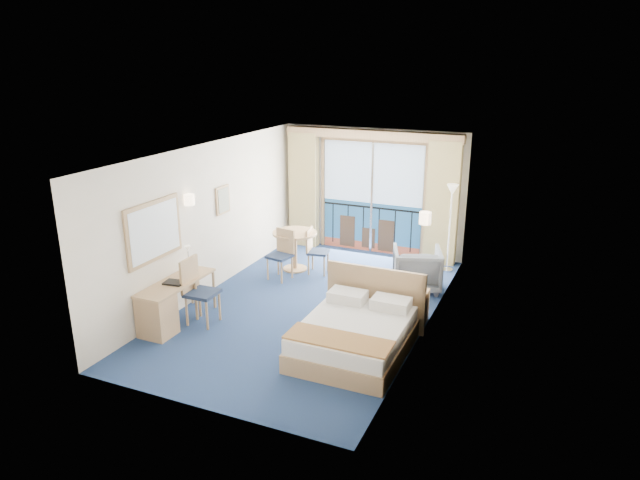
{
  "coord_description": "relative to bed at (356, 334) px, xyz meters",
  "views": [
    {
      "loc": [
        3.74,
        -8.2,
        4.14
      ],
      "look_at": [
        0.09,
        0.2,
        1.17
      ],
      "focal_mm": 32.0,
      "sensor_mm": 36.0,
      "label": 1
    }
  ],
  "objects": [
    {
      "name": "floor",
      "position": [
        -1.25,
        1.16,
        -0.28
      ],
      "size": [
        6.5,
        6.5,
        0.0
      ],
      "primitive_type": "plane",
      "color": "navy",
      "rests_on": "ground"
    },
    {
      "name": "round_table",
      "position": [
        -2.28,
        2.68,
        0.32
      ],
      "size": [
        0.88,
        0.88,
        0.79
      ],
      "color": "tan",
      "rests_on": "ground"
    },
    {
      "name": "table_chair_b",
      "position": [
        -2.31,
        2.19,
        0.26
      ],
      "size": [
        0.48,
        0.49,
        0.97
      ],
      "rotation": [
        0.0,
        0.0,
        -0.17
      ],
      "color": "#1D2A45",
      "rests_on": "ground"
    },
    {
      "name": "sconce_right",
      "position": [
        0.69,
        1.01,
        1.57
      ],
      "size": [
        0.18,
        0.18,
        0.18
      ],
      "primitive_type": "cylinder",
      "color": "#FFDDB2",
      "rests_on": "room_walls"
    },
    {
      "name": "room_walls",
      "position": [
        -1.25,
        1.16,
        1.49
      ],
      "size": [
        4.04,
        6.54,
        2.72
      ],
      "color": "beige",
      "rests_on": "ground"
    },
    {
      "name": "balcony_door",
      "position": [
        -1.25,
        4.38,
        0.86
      ],
      "size": [
        2.36,
        0.03,
        2.52
      ],
      "color": "navy",
      "rests_on": "room_walls"
    },
    {
      "name": "wall_print",
      "position": [
        -3.22,
        1.61,
        1.32
      ],
      "size": [
        0.04,
        0.42,
        0.52
      ],
      "color": "tan",
      "rests_on": "room_walls"
    },
    {
      "name": "curtain_right",
      "position": [
        0.3,
        4.23,
        0.99
      ],
      "size": [
        0.65,
        0.22,
        2.55
      ],
      "primitive_type": "cube",
      "color": "tan",
      "rests_on": "room_walls"
    },
    {
      "name": "desk_chair",
      "position": [
        -2.67,
        -0.1,
        0.33
      ],
      "size": [
        0.49,
        0.48,
        1.08
      ],
      "rotation": [
        0.0,
        0.0,
        1.6
      ],
      "color": "#1D2A45",
      "rests_on": "ground"
    },
    {
      "name": "armchair",
      "position": [
        0.22,
        2.67,
        0.11
      ],
      "size": [
        1.08,
        1.1,
        0.79
      ],
      "primitive_type": "imported",
      "rotation": [
        0.0,
        0.0,
        3.48
      ],
      "color": "#4E555F",
      "rests_on": "ground"
    },
    {
      "name": "table_chair_a",
      "position": [
        -1.85,
        2.68,
        0.23
      ],
      "size": [
        0.46,
        0.45,
        0.91
      ],
      "rotation": [
        0.0,
        0.0,
        1.74
      ],
      "color": "#1D2A45",
      "rests_on": "ground"
    },
    {
      "name": "nightstand",
      "position": [
        0.53,
        1.3,
        -0.01
      ],
      "size": [
        0.42,
        0.4,
        0.55
      ],
      "primitive_type": "cube",
      "color": "tan",
      "rests_on": "ground"
    },
    {
      "name": "mirror",
      "position": [
        -3.22,
        -0.34,
        1.27
      ],
      "size": [
        0.05,
        1.25,
        0.95
      ],
      "color": "tan",
      "rests_on": "room_walls"
    },
    {
      "name": "pelmet",
      "position": [
        -1.25,
        4.26,
        2.3
      ],
      "size": [
        3.8,
        0.25,
        0.18
      ],
      "primitive_type": "cube",
      "color": "tan",
      "rests_on": "room_walls"
    },
    {
      "name": "bed",
      "position": [
        0.0,
        0.0,
        0.0
      ],
      "size": [
        1.61,
        1.91,
        1.01
      ],
      "color": "tan",
      "rests_on": "ground"
    },
    {
      "name": "sconce_left",
      "position": [
        -3.19,
        0.56,
        1.57
      ],
      "size": [
        0.18,
        0.18,
        0.18
      ],
      "primitive_type": "cylinder",
      "color": "#FFDDB2",
      "rests_on": "room_walls"
    },
    {
      "name": "phone",
      "position": [
        0.5,
        1.31,
        0.3
      ],
      "size": [
        0.19,
        0.16,
        0.08
      ],
      "primitive_type": "cube",
      "rotation": [
        0.0,
        0.0,
        0.18
      ],
      "color": "silver",
      "rests_on": "nightstand"
    },
    {
      "name": "folder",
      "position": [
        -2.96,
        -0.29,
        0.43
      ],
      "size": [
        0.34,
        0.27,
        0.03
      ],
      "primitive_type": "cube",
      "rotation": [
        0.0,
        0.0,
        0.14
      ],
      "color": "black",
      "rests_on": "desk"
    },
    {
      "name": "floor_lamp",
      "position": [
        0.55,
        3.85,
        1.06
      ],
      "size": [
        0.24,
        0.24,
        1.77
      ],
      "color": "silver",
      "rests_on": "ground"
    },
    {
      "name": "desk_lamp",
      "position": [
        -3.08,
        0.28,
        0.73
      ],
      "size": [
        0.11,
        0.11,
        0.41
      ],
      "color": "silver",
      "rests_on": "desk"
    },
    {
      "name": "desk",
      "position": [
        -2.98,
        -0.62,
        0.11
      ],
      "size": [
        0.51,
        1.5,
        0.7
      ],
      "color": "tan",
      "rests_on": "ground"
    },
    {
      "name": "curtain_left",
      "position": [
        -2.8,
        4.23,
        0.99
      ],
      "size": [
        0.65,
        0.22,
        2.55
      ],
      "primitive_type": "cube",
      "color": "tan",
      "rests_on": "room_walls"
    }
  ]
}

